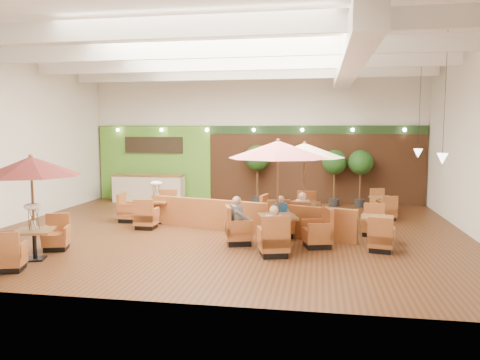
% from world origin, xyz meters
% --- Properties ---
extents(room, '(14.04, 14.00, 5.52)m').
position_xyz_m(room, '(0.25, 1.22, 3.63)').
color(room, '#381E0F').
rests_on(room, ground).
extents(service_counter, '(3.00, 0.75, 1.18)m').
position_xyz_m(service_counter, '(-4.40, 5.10, 0.58)').
color(service_counter, beige).
rests_on(service_counter, ground).
extents(booth_divider, '(6.42, 2.03, 0.92)m').
position_xyz_m(booth_divider, '(0.55, -0.10, 0.46)').
color(booth_divider, brown).
rests_on(booth_divider, ground).
extents(table_0, '(2.42, 2.55, 2.48)m').
position_xyz_m(table_0, '(-3.89, -3.87, 1.78)').
color(table_0, brown).
rests_on(table_0, ground).
extents(table_1, '(2.90, 2.90, 2.81)m').
position_xyz_m(table_1, '(1.65, -1.60, 1.90)').
color(table_1, brown).
rests_on(table_1, ground).
extents(table_2, '(2.61, 2.73, 2.69)m').
position_xyz_m(table_2, '(2.18, 0.98, 1.93)').
color(table_2, brown).
rests_on(table_2, ground).
extents(table_3, '(1.71, 2.54, 1.53)m').
position_xyz_m(table_3, '(-2.78, 0.84, 0.45)').
color(table_3, brown).
rests_on(table_3, ground).
extents(table_4, '(0.97, 2.52, 0.91)m').
position_xyz_m(table_4, '(4.25, -0.85, 0.35)').
color(table_4, brown).
rests_on(table_4, ground).
extents(table_5, '(0.97, 2.41, 0.85)m').
position_xyz_m(table_5, '(4.96, 3.41, 0.32)').
color(table_5, brown).
rests_on(table_5, ground).
extents(topiary_0, '(1.05, 1.05, 2.43)m').
position_xyz_m(topiary_0, '(0.21, 5.30, 1.81)').
color(topiary_0, black).
rests_on(topiary_0, ground).
extents(topiary_1, '(0.97, 0.97, 2.26)m').
position_xyz_m(topiary_1, '(3.31, 5.30, 1.68)').
color(topiary_1, black).
rests_on(topiary_1, ground).
extents(topiary_2, '(0.97, 0.97, 2.26)m').
position_xyz_m(topiary_2, '(4.32, 5.30, 1.68)').
color(topiary_2, black).
rests_on(topiary_2, ground).
extents(diner_0, '(0.40, 0.34, 0.78)m').
position_xyz_m(diner_0, '(1.65, -2.63, 0.75)').
color(diner_0, silver).
rests_on(diner_0, ground).
extents(diner_1, '(0.37, 0.31, 0.72)m').
position_xyz_m(diner_1, '(1.65, -0.57, 0.73)').
color(diner_1, '#225B95').
rests_on(diner_1, ground).
extents(diner_2, '(0.45, 0.47, 0.83)m').
position_xyz_m(diner_2, '(0.62, -1.60, 0.77)').
color(diner_2, slate).
rests_on(diner_2, ground).
extents(diner_3, '(0.40, 0.36, 0.74)m').
position_xyz_m(diner_3, '(2.24, -0.01, 0.74)').
color(diner_3, '#225B95').
rests_on(diner_3, ground).
extents(diner_4, '(0.40, 0.34, 0.77)m').
position_xyz_m(diner_4, '(2.24, -0.01, 0.75)').
color(diner_4, silver).
rests_on(diner_4, ground).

